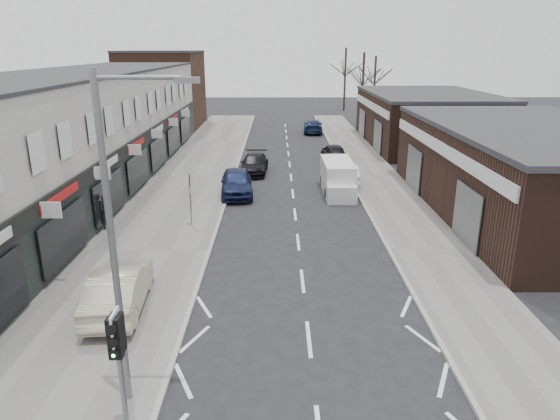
{
  "coord_description": "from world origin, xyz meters",
  "views": [
    {
      "loc": [
        -0.97,
        -11.3,
        8.5
      ],
      "look_at": [
        -0.85,
        6.79,
        2.6
      ],
      "focal_mm": 32.0,
      "sensor_mm": 36.0,
      "label": 1
    }
  ],
  "objects_px": {
    "parked_car_right_a": "(345,173)",
    "parked_car_right_c": "(313,126)",
    "street_lamp": "(118,230)",
    "warning_sign": "(190,185)",
    "white_van": "(338,178)",
    "sedan_on_pavement": "(119,288)",
    "parked_car_left_a": "(237,182)",
    "parked_car_left_b": "(254,164)",
    "parked_car_right_b": "(334,152)",
    "pedestrian": "(106,211)",
    "traffic_light": "(118,346)"
  },
  "relations": [
    {
      "from": "traffic_light",
      "to": "parked_car_right_c",
      "type": "height_order",
      "value": "traffic_light"
    },
    {
      "from": "sedan_on_pavement",
      "to": "pedestrian",
      "type": "bearing_deg",
      "value": -73.89
    },
    {
      "from": "white_van",
      "to": "sedan_on_pavement",
      "type": "bearing_deg",
      "value": -122.07
    },
    {
      "from": "traffic_light",
      "to": "sedan_on_pavement",
      "type": "xyz_separation_m",
      "value": [
        -1.84,
        5.75,
        -1.55
      ]
    },
    {
      "from": "warning_sign",
      "to": "white_van",
      "type": "xyz_separation_m",
      "value": [
        7.91,
        6.29,
        -1.29
      ]
    },
    {
      "from": "street_lamp",
      "to": "white_van",
      "type": "distance_m",
      "value": 20.76
    },
    {
      "from": "parked_car_left_a",
      "to": "parked_car_right_c",
      "type": "distance_m",
      "value": 23.92
    },
    {
      "from": "warning_sign",
      "to": "parked_car_left_b",
      "type": "height_order",
      "value": "warning_sign"
    },
    {
      "from": "warning_sign",
      "to": "sedan_on_pavement",
      "type": "relative_size",
      "value": 0.6
    },
    {
      "from": "white_van",
      "to": "parked_car_right_a",
      "type": "distance_m",
      "value": 2.23
    },
    {
      "from": "warning_sign",
      "to": "pedestrian",
      "type": "distance_m",
      "value": 4.24
    },
    {
      "from": "sedan_on_pavement",
      "to": "pedestrian",
      "type": "height_order",
      "value": "pedestrian"
    },
    {
      "from": "street_lamp",
      "to": "parked_car_left_a",
      "type": "xyz_separation_m",
      "value": [
        1.13,
        18.55,
        -3.83
      ]
    },
    {
      "from": "parked_car_left_b",
      "to": "parked_car_right_c",
      "type": "relative_size",
      "value": 0.95
    },
    {
      "from": "parked_car_right_c",
      "to": "parked_car_left_b",
      "type": "bearing_deg",
      "value": 76.15
    },
    {
      "from": "pedestrian",
      "to": "street_lamp",
      "type": "bearing_deg",
      "value": 111.93
    },
    {
      "from": "warning_sign",
      "to": "parked_car_right_a",
      "type": "relative_size",
      "value": 0.64
    },
    {
      "from": "street_lamp",
      "to": "parked_car_right_b",
      "type": "distance_m",
      "value": 29.42
    },
    {
      "from": "street_lamp",
      "to": "sedan_on_pavement",
      "type": "height_order",
      "value": "street_lamp"
    },
    {
      "from": "white_van",
      "to": "parked_car_right_a",
      "type": "bearing_deg",
      "value": 69.81
    },
    {
      "from": "street_lamp",
      "to": "parked_car_left_b",
      "type": "xyz_separation_m",
      "value": [
        1.93,
        24.12,
        -3.97
      ]
    },
    {
      "from": "pedestrian",
      "to": "parked_car_right_c",
      "type": "relative_size",
      "value": 0.37
    },
    {
      "from": "traffic_light",
      "to": "parked_car_left_a",
      "type": "xyz_separation_m",
      "value": [
        1.0,
        19.77,
        -1.63
      ]
    },
    {
      "from": "sedan_on_pavement",
      "to": "parked_car_left_b",
      "type": "bearing_deg",
      "value": -105.3
    },
    {
      "from": "pedestrian",
      "to": "parked_car_right_a",
      "type": "distance_m",
      "value": 15.5
    },
    {
      "from": "parked_car_left_a",
      "to": "parked_car_right_b",
      "type": "xyz_separation_m",
      "value": [
        6.9,
        9.48,
        -0.1
      ]
    },
    {
      "from": "white_van",
      "to": "parked_car_right_a",
      "type": "relative_size",
      "value": 1.18
    },
    {
      "from": "white_van",
      "to": "sedan_on_pavement",
      "type": "height_order",
      "value": "white_van"
    },
    {
      "from": "white_van",
      "to": "parked_car_left_a",
      "type": "relative_size",
      "value": 1.07
    },
    {
      "from": "parked_car_left_b",
      "to": "parked_car_right_c",
      "type": "height_order",
      "value": "parked_car_right_c"
    },
    {
      "from": "street_lamp",
      "to": "parked_car_right_a",
      "type": "distance_m",
      "value": 22.98
    },
    {
      "from": "traffic_light",
      "to": "parked_car_right_c",
      "type": "xyz_separation_m",
      "value": [
        7.21,
        42.87,
        -1.73
      ]
    },
    {
      "from": "parked_car_left_b",
      "to": "sedan_on_pavement",
      "type": "bearing_deg",
      "value": -97.65
    },
    {
      "from": "sedan_on_pavement",
      "to": "parked_car_right_b",
      "type": "height_order",
      "value": "sedan_on_pavement"
    },
    {
      "from": "traffic_light",
      "to": "sedan_on_pavement",
      "type": "relative_size",
      "value": 0.69
    },
    {
      "from": "parked_car_left_b",
      "to": "parked_car_right_a",
      "type": "bearing_deg",
      "value": -22.91
    },
    {
      "from": "parked_car_left_a",
      "to": "parked_car_left_b",
      "type": "distance_m",
      "value": 5.63
    },
    {
      "from": "street_lamp",
      "to": "parked_car_right_a",
      "type": "bearing_deg",
      "value": 69.24
    },
    {
      "from": "street_lamp",
      "to": "traffic_light",
      "type": "bearing_deg",
      "value": -84.12
    },
    {
      "from": "white_van",
      "to": "pedestrian",
      "type": "distance_m",
      "value": 13.75
    },
    {
      "from": "parked_car_right_c",
      "to": "street_lamp",
      "type": "bearing_deg",
      "value": 83.28
    },
    {
      "from": "pedestrian",
      "to": "parked_car_left_a",
      "type": "distance_m",
      "value": 8.53
    },
    {
      "from": "warning_sign",
      "to": "parked_car_right_a",
      "type": "xyz_separation_m",
      "value": [
        8.66,
        8.37,
        -1.51
      ]
    },
    {
      "from": "sedan_on_pavement",
      "to": "parked_car_right_a",
      "type": "bearing_deg",
      "value": -125.1
    },
    {
      "from": "street_lamp",
      "to": "warning_sign",
      "type": "bearing_deg",
      "value": 92.84
    },
    {
      "from": "parked_car_right_a",
      "to": "parked_car_right_c",
      "type": "xyz_separation_m",
      "value": [
        -0.69,
        20.48,
        -0.0
      ]
    },
    {
      "from": "warning_sign",
      "to": "parked_car_left_a",
      "type": "height_order",
      "value": "warning_sign"
    },
    {
      "from": "street_lamp",
      "to": "pedestrian",
      "type": "xyz_separation_m",
      "value": [
        -4.67,
        12.29,
        -3.61
      ]
    },
    {
      "from": "warning_sign",
      "to": "parked_car_right_c",
      "type": "distance_m",
      "value": 29.97
    },
    {
      "from": "traffic_light",
      "to": "parked_car_right_a",
      "type": "xyz_separation_m",
      "value": [
        7.9,
        22.39,
        -1.72
      ]
    }
  ]
}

